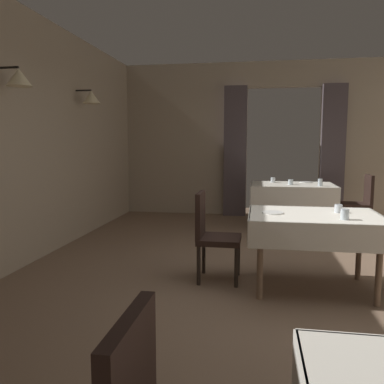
{
  "coord_description": "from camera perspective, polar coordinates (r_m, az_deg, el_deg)",
  "views": [
    {
      "loc": [
        -0.46,
        -3.83,
        1.43
      ],
      "look_at": [
        -1.12,
        0.11,
        0.94
      ],
      "focal_mm": 37.24,
      "sensor_mm": 36.0,
      "label": 1
    }
  ],
  "objects": [
    {
      "name": "glass_far_b",
      "position": [
        6.8,
        13.94,
        1.39
      ],
      "size": [
        0.08,
        0.08,
        0.09
      ],
      "primitive_type": "cylinder",
      "color": "silver",
      "rests_on": "dining_table_far"
    },
    {
      "name": "glass_mid_c",
      "position": [
        4.19,
        20.22,
        -2.24
      ],
      "size": [
        0.08,
        0.08,
        0.08
      ],
      "primitive_type": "cylinder",
      "color": "silver",
      "rests_on": "dining_table_mid"
    },
    {
      "name": "glass_far_d",
      "position": [
        7.11,
        11.52,
        1.7
      ],
      "size": [
        0.08,
        0.08,
        0.09
      ],
      "primitive_type": "cylinder",
      "color": "silver",
      "rests_on": "dining_table_far"
    },
    {
      "name": "wall_back",
      "position": [
        8.03,
        12.9,
        7.4
      ],
      "size": [
        6.4,
        0.27,
        3.0
      ],
      "color": "gray",
      "rests_on": "ground"
    },
    {
      "name": "chair_mid_left",
      "position": [
        4.18,
        2.81,
        -5.69
      ],
      "size": [
        0.44,
        0.44,
        0.93
      ],
      "color": "black",
      "rests_on": "ground"
    },
    {
      "name": "dining_table_mid",
      "position": [
        4.07,
        17.08,
        -4.33
      ],
      "size": [
        1.26,
        0.94,
        0.75
      ],
      "color": "#7A604C",
      "rests_on": "ground"
    },
    {
      "name": "ground",
      "position": [
        4.12,
        15.76,
        -13.63
      ],
      "size": [
        10.08,
        10.08,
        0.0
      ],
      "primitive_type": "plane",
      "color": "#7A604C"
    },
    {
      "name": "dining_table_far",
      "position": [
        6.94,
        14.15,
        0.3
      ],
      "size": [
        1.38,
        0.99,
        0.75
      ],
      "color": "#7A604C",
      "rests_on": "ground"
    },
    {
      "name": "glass_far_a",
      "position": [
        6.71,
        17.88,
        1.32
      ],
      "size": [
        0.07,
        0.07,
        0.12
      ],
      "primitive_type": "cylinder",
      "color": "silver",
      "rests_on": "dining_table_far"
    },
    {
      "name": "glass_mid_b",
      "position": [
        3.83,
        21.04,
        -3.0
      ],
      "size": [
        0.08,
        0.08,
        0.1
      ],
      "primitive_type": "cylinder",
      "color": "silver",
      "rests_on": "dining_table_mid"
    },
    {
      "name": "plate_far_c",
      "position": [
        7.26,
        16.01,
        1.37
      ],
      "size": [
        0.22,
        0.22,
        0.01
      ],
      "primitive_type": "cylinder",
      "color": "white",
      "rests_on": "dining_table_far"
    },
    {
      "name": "plate_mid_a",
      "position": [
        3.99,
        11.48,
        -2.91
      ],
      "size": [
        0.21,
        0.21,
        0.01
      ],
      "primitive_type": "cylinder",
      "color": "white",
      "rests_on": "dining_table_mid"
    },
    {
      "name": "chair_far_right",
      "position": [
        7.01,
        23.0,
        -1.09
      ],
      "size": [
        0.44,
        0.44,
        0.93
      ],
      "color": "black",
      "rests_on": "ground"
    }
  ]
}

